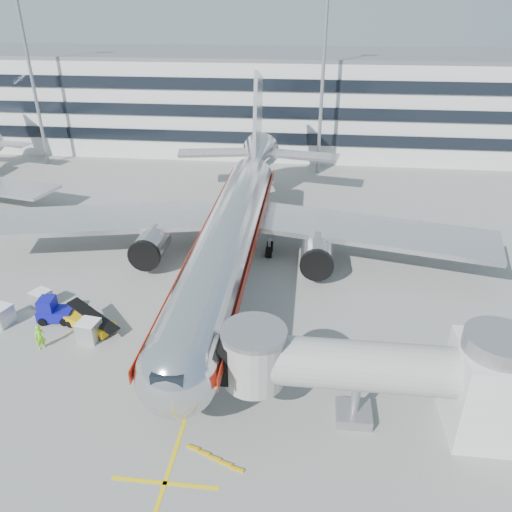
# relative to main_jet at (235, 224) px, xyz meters

# --- Properties ---
(ground) EXTENTS (180.00, 180.00, 0.00)m
(ground) POSITION_rel_main_jet_xyz_m (0.00, -11.72, -4.23)
(ground) COLOR gray
(ground) RESTS_ON ground
(lead_in_line) EXTENTS (0.25, 70.00, 0.01)m
(lead_in_line) POSITION_rel_main_jet_xyz_m (0.00, -1.72, -4.23)
(lead_in_line) COLOR yellow
(lead_in_line) RESTS_ON ground
(stop_bar) EXTENTS (6.00, 0.25, 0.01)m
(stop_bar) POSITION_rel_main_jet_xyz_m (0.00, -25.72, -4.23)
(stop_bar) COLOR yellow
(stop_bar) RESTS_ON ground
(main_jet) EXTENTS (50.95, 48.70, 16.06)m
(main_jet) POSITION_rel_main_jet_xyz_m (0.00, 0.00, 0.00)
(main_jet) COLOR silver
(main_jet) RESTS_ON ground
(jet_bridge) EXTENTS (17.80, 4.50, 7.00)m
(jet_bridge) POSITION_rel_main_jet_xyz_m (12.18, -19.72, -0.36)
(jet_bridge) COLOR silver
(jet_bridge) RESTS_ON ground
(terminal) EXTENTS (150.00, 24.25, 15.60)m
(terminal) POSITION_rel_main_jet_xyz_m (0.00, 46.23, 3.57)
(terminal) COLOR silver
(terminal) RESTS_ON ground
(light_mast_west) EXTENTS (2.40, 1.20, 25.45)m
(light_mast_west) POSITION_rel_main_jet_xyz_m (-35.00, 30.28, 10.64)
(light_mast_west) COLOR gray
(light_mast_west) RESTS_ON ground
(light_mast_centre) EXTENTS (2.40, 1.20, 25.45)m
(light_mast_centre) POSITION_rel_main_jet_xyz_m (8.00, 30.28, 10.64)
(light_mast_centre) COLOR gray
(light_mast_centre) RESTS_ON ground
(belt_loader) EXTENTS (4.59, 3.21, 2.18)m
(belt_loader) POSITION_rel_main_jet_xyz_m (-9.87, -12.40, -3.62)
(belt_loader) COLOR #D7A309
(belt_loader) RESTS_ON ground
(baggage_tug) EXTENTS (2.90, 2.01, 2.06)m
(baggage_tug) POSITION_rel_main_jet_xyz_m (-13.23, -11.60, -3.34)
(baggage_tug) COLOR #0D0E91
(baggage_tug) RESTS_ON ground
(cargo_container_left) EXTENTS (1.91, 1.91, 1.65)m
(cargo_container_left) POSITION_rel_main_jet_xyz_m (-17.19, -12.58, -3.41)
(cargo_container_left) COLOR #B5B7BC
(cargo_container_left) RESTS_ON ground
(cargo_container_right) EXTENTS (1.84, 1.84, 1.49)m
(cargo_container_right) POSITION_rel_main_jet_xyz_m (-15.25, -9.72, -3.49)
(cargo_container_right) COLOR #B5B7BC
(cargo_container_right) RESTS_ON ground
(cargo_container_front) EXTENTS (1.72, 1.72, 1.62)m
(cargo_container_front) POSITION_rel_main_jet_xyz_m (-9.30, -13.73, -3.42)
(cargo_container_front) COLOR #B5B7BC
(cargo_container_front) RESTS_ON ground
(ramp_worker) EXTENTS (0.87, 0.86, 2.02)m
(ramp_worker) POSITION_rel_main_jet_xyz_m (-12.44, -15.25, -3.23)
(ramp_worker) COLOR #7BE718
(ramp_worker) RESTS_ON ground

